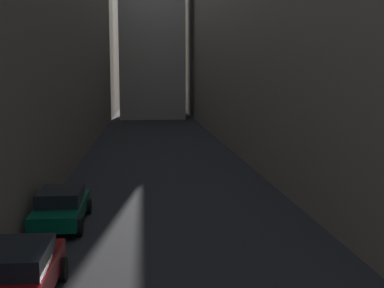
% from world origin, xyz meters
% --- Properties ---
extents(ground_plane, '(264.00, 264.00, 0.00)m').
position_xyz_m(ground_plane, '(0.00, 48.00, 0.00)').
color(ground_plane, '#232326').
extents(building_block_left, '(15.33, 108.00, 18.83)m').
position_xyz_m(building_block_left, '(-13.17, 50.00, 9.42)').
color(building_block_left, '#756B5B').
rests_on(building_block_left, ground).
extents(building_block_right, '(15.37, 108.00, 24.20)m').
position_xyz_m(building_block_right, '(13.18, 50.00, 12.10)').
color(building_block_right, gray).
rests_on(building_block_right, ground).
extents(parked_car_left_third, '(2.00, 3.95, 1.51)m').
position_xyz_m(parked_car_left_third, '(-4.40, 18.39, 0.80)').
color(parked_car_left_third, maroon).
rests_on(parked_car_left_third, ground).
extents(parked_car_left_far, '(1.93, 4.38, 1.39)m').
position_xyz_m(parked_car_left_far, '(-4.40, 25.11, 0.73)').
color(parked_car_left_far, '#05472D').
rests_on(parked_car_left_far, ground).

